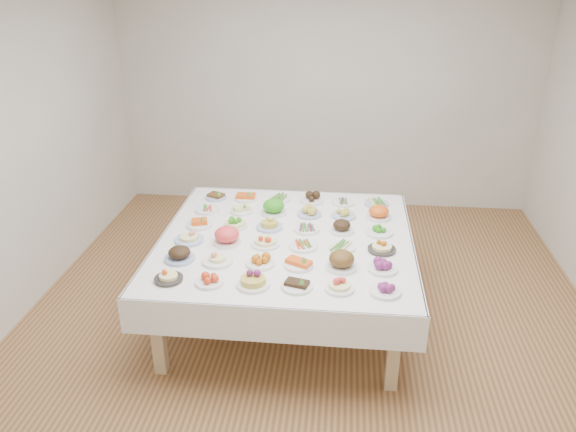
# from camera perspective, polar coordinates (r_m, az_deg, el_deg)

# --- Properties ---
(room_envelope) EXTENTS (5.02, 5.02, 2.81)m
(room_envelope) POSITION_cam_1_polar(r_m,az_deg,el_deg) (4.35, 2.65, 10.96)
(room_envelope) COLOR #9D7041
(room_envelope) RESTS_ON ground
(display_table) EXTENTS (2.10, 2.10, 0.75)m
(display_table) POSITION_cam_1_polar(r_m,az_deg,el_deg) (4.70, -0.19, -2.96)
(display_table) COLOR white
(display_table) RESTS_ON ground
(dish_0) EXTENTS (0.20, 0.20, 0.10)m
(dish_0) POSITION_cam_1_polar(r_m,az_deg,el_deg) (4.13, -12.07, -5.90)
(dish_0) COLOR #2B2926
(dish_0) RESTS_ON display_table
(dish_1) EXTENTS (0.20, 0.20, 0.08)m
(dish_1) POSITION_cam_1_polar(r_m,az_deg,el_deg) (4.05, -7.98, -6.38)
(dish_1) COLOR white
(dish_1) RESTS_ON display_table
(dish_2) EXTENTS (0.25, 0.24, 0.15)m
(dish_2) POSITION_cam_1_polar(r_m,az_deg,el_deg) (3.98, -3.58, -6.18)
(dish_2) COLOR white
(dish_2) RESTS_ON display_table
(dish_3) EXTENTS (0.22, 0.22, 0.10)m
(dish_3) POSITION_cam_1_polar(r_m,az_deg,el_deg) (3.97, 0.91, -6.79)
(dish_3) COLOR white
(dish_3) RESTS_ON display_table
(dish_4) EXTENTS (0.21, 0.21, 0.12)m
(dish_4) POSITION_cam_1_polar(r_m,az_deg,el_deg) (3.95, 5.27, -6.75)
(dish_4) COLOR white
(dish_4) RESTS_ON display_table
(dish_5) EXTENTS (0.22, 0.22, 0.09)m
(dish_5) POSITION_cam_1_polar(r_m,az_deg,el_deg) (3.97, 9.84, -7.28)
(dish_5) COLOR white
(dish_5) RESTS_ON display_table
(dish_6) EXTENTS (0.25, 0.25, 0.14)m
(dish_6) POSITION_cam_1_polar(r_m,az_deg,el_deg) (4.38, -10.99, -3.60)
(dish_6) COLOR #4C66B2
(dish_6) RESTS_ON display_table
(dish_7) EXTENTS (0.23, 0.23, 0.11)m
(dish_7) POSITION_cam_1_polar(r_m,az_deg,el_deg) (4.30, -7.16, -4.13)
(dish_7) COLOR white
(dish_7) RESTS_ON display_table
(dish_8) EXTENTS (0.22, 0.22, 0.10)m
(dish_8) POSITION_cam_1_polar(r_m,az_deg,el_deg) (4.25, -2.82, -4.47)
(dish_8) COLOR white
(dish_8) RESTS_ON display_table
(dish_9) EXTENTS (0.22, 0.22, 0.10)m
(dish_9) POSITION_cam_1_polar(r_m,az_deg,el_deg) (4.22, 1.10, -4.61)
(dish_9) COLOR white
(dish_9) RESTS_ON display_table
(dish_10) EXTENTS (0.26, 0.26, 0.14)m
(dish_10) POSITION_cam_1_polar(r_m,az_deg,el_deg) (4.21, 5.47, -4.46)
(dish_10) COLOR white
(dish_10) RESTS_ON display_table
(dish_11) EXTENTS (0.22, 0.22, 0.10)m
(dish_11) POSITION_cam_1_polar(r_m,az_deg,el_deg) (4.23, 9.60, -4.96)
(dish_11) COLOR white
(dish_11) RESTS_ON display_table
(dish_12) EXTENTS (0.24, 0.24, 0.12)m
(dish_12) POSITION_cam_1_polar(r_m,az_deg,el_deg) (4.66, -10.03, -1.96)
(dish_12) COLOR #4C66B2
(dish_12) RESTS_ON display_table
(dish_13) EXTENTS (0.25, 0.25, 0.14)m
(dish_13) POSITION_cam_1_polar(r_m,az_deg,el_deg) (4.57, -6.23, -2.03)
(dish_13) COLOR white
(dish_13) RESTS_ON display_table
(dish_14) EXTENTS (0.26, 0.26, 0.14)m
(dish_14) POSITION_cam_1_polar(r_m,az_deg,el_deg) (4.52, -2.29, -2.22)
(dish_14) COLOR white
(dish_14) RESTS_ON display_table
(dish_15) EXTENTS (0.23, 0.23, 0.05)m
(dish_15) POSITION_cam_1_polar(r_m,az_deg,el_deg) (4.51, 1.56, -2.97)
(dish_15) COLOR white
(dish_15) RESTS_ON display_table
(dish_16) EXTENTS (0.23, 0.21, 0.05)m
(dish_16) POSITION_cam_1_polar(r_m,az_deg,el_deg) (4.49, 5.49, -3.09)
(dish_16) COLOR white
(dish_16) RESTS_ON display_table
(dish_17) EXTENTS (0.22, 0.22, 0.11)m
(dish_17) POSITION_cam_1_polar(r_m,az_deg,el_deg) (4.50, 9.53, -2.94)
(dish_17) COLOR #2B2926
(dish_17) RESTS_ON display_table
(dish_18) EXTENTS (0.22, 0.22, 0.10)m
(dish_18) POSITION_cam_1_polar(r_m,az_deg,el_deg) (4.92, -8.99, -0.59)
(dish_18) COLOR white
(dish_18) RESTS_ON display_table
(dish_19) EXTENTS (0.22, 0.22, 0.12)m
(dish_19) POSITION_cam_1_polar(r_m,az_deg,el_deg) (4.85, -5.38, -0.49)
(dish_19) COLOR white
(dish_19) RESTS_ON display_table
(dish_20) EXTENTS (0.22, 0.22, 0.13)m
(dish_20) POSITION_cam_1_polar(r_m,az_deg,el_deg) (4.80, -1.88, -0.60)
(dish_20) COLOR #4C66B2
(dish_20) RESTS_ON display_table
(dish_21) EXTENTS (0.22, 0.22, 0.05)m
(dish_21) POSITION_cam_1_polar(r_m,az_deg,el_deg) (4.78, 1.92, -1.27)
(dish_21) COLOR white
(dish_21) RESTS_ON display_table
(dish_22) EXTENTS (0.21, 0.21, 0.12)m
(dish_22) POSITION_cam_1_polar(r_m,az_deg,el_deg) (4.77, 5.48, -1.03)
(dish_22) COLOR white
(dish_22) RESTS_ON display_table
(dish_23) EXTENTS (0.23, 0.23, 0.09)m
(dish_23) POSITION_cam_1_polar(r_m,az_deg,el_deg) (4.78, 9.21, -1.39)
(dish_23) COLOR white
(dish_23) RESTS_ON display_table
(dish_24) EXTENTS (0.22, 0.22, 0.05)m
(dish_24) POSITION_cam_1_polar(r_m,az_deg,el_deg) (5.20, -8.17, 0.70)
(dish_24) COLOR white
(dish_24) RESTS_ON display_table
(dish_25) EXTENTS (0.20, 0.20, 0.08)m
(dish_25) POSITION_cam_1_polar(r_m,az_deg,el_deg) (5.14, -4.71, 0.71)
(dish_25) COLOR white
(dish_25) RESTS_ON display_table
(dish_26) EXTENTS (0.27, 0.27, 0.15)m
(dish_26) POSITION_cam_1_polar(r_m,az_deg,el_deg) (5.08, -1.47, 0.99)
(dish_26) COLOR white
(dish_26) RESTS_ON display_table
(dish_27) EXTENTS (0.21, 0.21, 0.09)m
(dish_27) POSITION_cam_1_polar(r_m,az_deg,el_deg) (5.06, 2.19, 0.48)
(dish_27) COLOR #4C66B2
(dish_27) RESTS_ON display_table
(dish_28) EXTENTS (0.21, 0.21, 0.09)m
(dish_28) POSITION_cam_1_polar(r_m,az_deg,el_deg) (5.05, 5.70, 0.32)
(dish_28) COLOR #4C66B2
(dish_28) RESTS_ON display_table
(dish_29) EXTENTS (0.22, 0.22, 0.13)m
(dish_29) POSITION_cam_1_polar(r_m,az_deg,el_deg) (5.06, 9.21, 0.39)
(dish_29) COLOR white
(dish_29) RESTS_ON display_table
(dish_30) EXTENTS (0.20, 0.20, 0.09)m
(dish_30) POSITION_cam_1_polar(r_m,az_deg,el_deg) (5.46, -7.34, 2.15)
(dish_30) COLOR #4C66B2
(dish_30) RESTS_ON display_table
(dish_31) EXTENTS (0.21, 0.21, 0.10)m
(dish_31) POSITION_cam_1_polar(r_m,az_deg,el_deg) (5.41, -4.31, 2.12)
(dish_31) COLOR white
(dish_31) RESTS_ON display_table
(dish_32) EXTENTS (0.21, 0.21, 0.05)m
(dish_32) POSITION_cam_1_polar(r_m,az_deg,el_deg) (5.37, -0.95, 1.78)
(dish_32) COLOR white
(dish_32) RESTS_ON display_table
(dish_33) EXTENTS (0.23, 0.23, 0.11)m
(dish_33) POSITION_cam_1_polar(r_m,az_deg,el_deg) (5.34, 2.45, 1.93)
(dish_33) COLOR white
(dish_33) RESTS_ON display_table
(dish_34) EXTENTS (0.21, 0.21, 0.05)m
(dish_34) POSITION_cam_1_polar(r_m,az_deg,el_deg) (5.33, 5.62, 1.43)
(dish_34) COLOR white
(dish_34) RESTS_ON display_table
(dish_35) EXTENTS (0.22, 0.22, 0.05)m
(dish_35) POSITION_cam_1_polar(r_m,az_deg,el_deg) (5.35, 8.98, 1.35)
(dish_35) COLOR #4C66B2
(dish_35) RESTS_ON display_table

